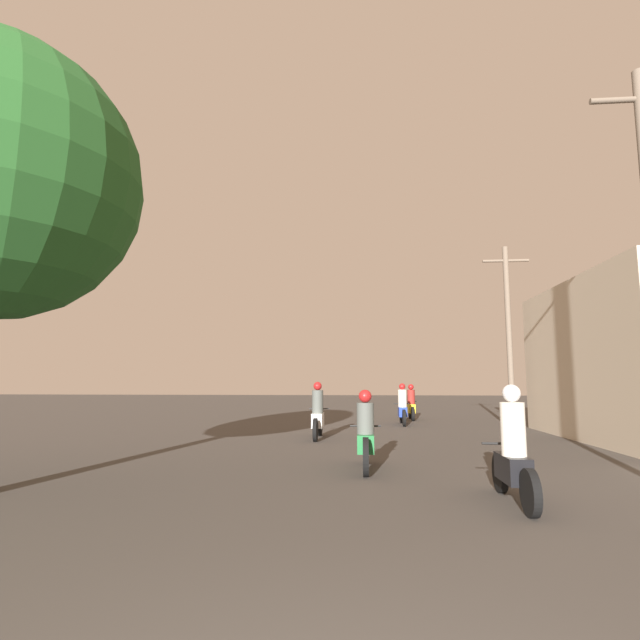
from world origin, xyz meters
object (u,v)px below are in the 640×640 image
(motorcycle_green, at_px, (366,437))
(utility_pole_far, at_px, (509,332))
(motorcycle_blue, at_px, (402,408))
(motorcycle_yellow, at_px, (411,405))
(motorcycle_black, at_px, (513,456))
(motorcycle_white, at_px, (318,416))

(motorcycle_green, distance_m, utility_pole_far, 10.16)
(motorcycle_blue, distance_m, motorcycle_yellow, 2.63)
(motorcycle_yellow, distance_m, utility_pole_far, 5.79)
(motorcycle_yellow, bearing_deg, utility_pole_far, -49.94)
(motorcycle_green, distance_m, motorcycle_yellow, 12.61)
(motorcycle_black, distance_m, motorcycle_yellow, 14.87)
(motorcycle_white, height_order, utility_pole_far, utility_pole_far)
(motorcycle_black, xyz_separation_m, motorcycle_blue, (-0.55, 12.30, -0.01))
(motorcycle_green, relative_size, motorcycle_blue, 0.97)
(motorcycle_yellow, height_order, utility_pole_far, utility_pole_far)
(motorcycle_black, relative_size, utility_pole_far, 0.30)
(motorcycle_green, bearing_deg, utility_pole_far, 63.45)
(motorcycle_black, height_order, motorcycle_white, motorcycle_white)
(motorcycle_white, height_order, motorcycle_yellow, motorcycle_white)
(motorcycle_white, bearing_deg, motorcycle_yellow, 56.84)
(motorcycle_green, bearing_deg, motorcycle_black, -46.48)
(motorcycle_green, height_order, motorcycle_blue, motorcycle_blue)
(motorcycle_white, distance_m, motorcycle_blue, 5.61)
(motorcycle_blue, bearing_deg, motorcycle_green, -88.45)
(motorcycle_white, xyz_separation_m, motorcycle_yellow, (3.33, 7.45, -0.04))
(motorcycle_black, distance_m, motorcycle_blue, 12.32)
(motorcycle_black, relative_size, motorcycle_green, 0.97)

